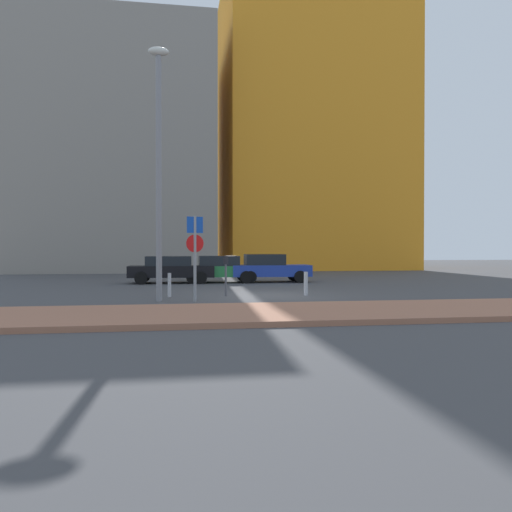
{
  "coord_description": "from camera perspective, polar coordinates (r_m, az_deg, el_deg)",
  "views": [
    {
      "loc": [
        -3.42,
        -18.83,
        1.75
      ],
      "look_at": [
        -0.1,
        2.01,
        1.48
      ],
      "focal_mm": 35.28,
      "sensor_mm": 36.0,
      "label": 1
    }
  ],
  "objects": [
    {
      "name": "parked_car_green",
      "position": [
        26.81,
        -4.11,
        -1.44
      ],
      "size": [
        4.42,
        1.95,
        1.42
      ],
      "color": "#237238",
      "rests_on": "ground"
    },
    {
      "name": "traffic_bollard_near",
      "position": [
        18.86,
        -9.79,
        -3.26
      ],
      "size": [
        0.13,
        0.13,
        0.89
      ],
      "primitive_type": "cylinder",
      "color": "#B7B7BC",
      "rests_on": "ground"
    },
    {
      "name": "parking_sign_post",
      "position": [
        17.07,
        -6.94,
        0.95
      ],
      "size": [
        0.59,
        0.16,
        2.89
      ],
      "color": "gray",
      "rests_on": "ground"
    },
    {
      "name": "traffic_bollard_mid",
      "position": [
        19.34,
        5.68,
        -3.13
      ],
      "size": [
        0.16,
        0.16,
        0.9
      ],
      "primitive_type": "cylinder",
      "color": "#B7B7BC",
      "rests_on": "ground"
    },
    {
      "name": "ground_plane",
      "position": [
        19.22,
        1.24,
        -4.5
      ],
      "size": [
        120.0,
        120.0,
        0.0
      ],
      "primitive_type": "plane",
      "color": "#424244"
    },
    {
      "name": "sidewalk_brick",
      "position": [
        13.58,
        5.64,
        -6.38
      ],
      "size": [
        40.0,
        4.06,
        0.14
      ],
      "primitive_type": "cube",
      "color": "#9E664C",
      "rests_on": "ground"
    },
    {
      "name": "street_lamp",
      "position": [
        17.6,
        -10.97,
        11.14
      ],
      "size": [
        0.7,
        0.36,
        8.58
      ],
      "color": "gray",
      "rests_on": "ground"
    },
    {
      "name": "building_colorful_midrise",
      "position": [
        50.58,
        5.74,
        14.25
      ],
      "size": [
        16.2,
        16.02,
        27.18
      ],
      "primitive_type": "cube",
      "color": "orange",
      "rests_on": "ground"
    },
    {
      "name": "building_under_construction",
      "position": [
        45.85,
        -15.03,
        10.88
      ],
      "size": [
        15.52,
        14.81,
        19.7
      ],
      "primitive_type": "cube",
      "color": "gray",
      "rests_on": "ground"
    },
    {
      "name": "parked_car_black",
      "position": [
        26.63,
        -9.63,
        -1.44
      ],
      "size": [
        4.44,
        2.08,
        1.4
      ],
      "color": "black",
      "rests_on": "ground"
    },
    {
      "name": "parking_meter",
      "position": [
        18.86,
        -3.45,
        -1.69
      ],
      "size": [
        0.18,
        0.14,
        1.48
      ],
      "color": "#4C4C51",
      "rests_on": "ground"
    },
    {
      "name": "parked_car_blue",
      "position": [
        27.08,
        1.47,
        -1.33
      ],
      "size": [
        4.25,
        2.06,
        1.51
      ],
      "color": "#1E389E",
      "rests_on": "ground"
    }
  ]
}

